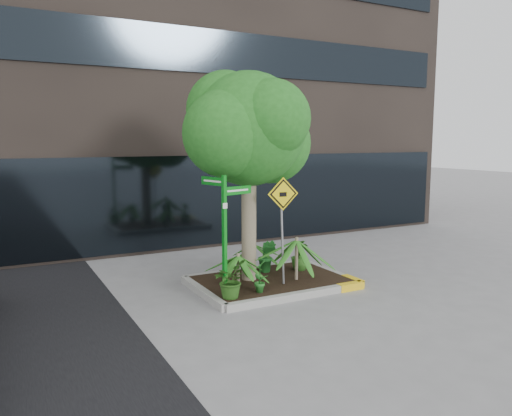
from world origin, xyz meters
name	(u,v)px	position (x,y,z in m)	size (l,w,h in m)	color
ground	(270,290)	(0.00, 0.00, 0.00)	(80.00, 80.00, 0.00)	gray
building	(161,12)	(0.50, 8.50, 7.50)	(18.00, 8.00, 15.00)	#2D2621
planter	(273,281)	(0.23, 0.27, 0.10)	(3.35, 2.36, 0.15)	#9E9E99
tree	(248,129)	(-0.24, 0.52, 3.36)	(3.07, 2.72, 4.60)	gray
palm_front	(297,240)	(0.65, -0.01, 1.02)	(1.04, 1.04, 1.16)	gray
palm_left	(238,256)	(-0.73, 0.03, 0.81)	(0.80, 0.80, 0.89)	gray
palm_back	(254,245)	(0.25, 1.20, 0.73)	(0.70, 0.70, 0.78)	gray
shrub_a	(230,280)	(-1.15, -0.47, 0.50)	(0.63, 0.63, 0.70)	#244F16
shrub_b	(299,254)	(1.15, 0.64, 0.51)	(0.41, 0.41, 0.73)	#2E671F
shrub_c	(260,275)	(-0.48, -0.43, 0.49)	(0.36, 0.36, 0.68)	#237324
shrub_d	(267,256)	(0.39, 0.82, 0.53)	(0.42, 0.42, 0.76)	#1C6021
street_sign_post	(225,224)	(-1.14, -0.24, 1.54)	(0.85, 0.72, 2.49)	#0C8418
cattle_sign	(283,212)	(0.24, -0.10, 1.66)	(0.69, 0.22, 2.24)	slate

